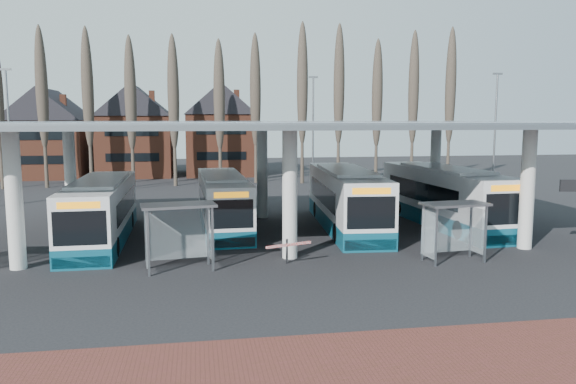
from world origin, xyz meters
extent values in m
plane|color=black|center=(0.00, 0.00, 0.00)|extent=(140.00, 140.00, 0.00)
cylinder|color=silver|center=(-12.00, 2.50, 3.00)|extent=(0.70, 0.70, 6.00)
cylinder|color=silver|center=(-12.00, 13.50, 3.00)|extent=(0.70, 0.70, 6.00)
cylinder|color=silver|center=(0.00, 2.50, 3.00)|extent=(0.70, 0.70, 6.00)
cylinder|color=silver|center=(0.00, 13.50, 3.00)|extent=(0.70, 0.70, 6.00)
cylinder|color=silver|center=(12.00, 2.50, 3.00)|extent=(0.70, 0.70, 6.00)
cylinder|color=silver|center=(12.00, 13.50, 3.00)|extent=(0.70, 0.70, 6.00)
cube|color=gray|center=(0.00, 8.00, 6.25)|extent=(32.00, 16.00, 0.12)
cube|color=silver|center=(0.00, 8.00, 6.32)|extent=(31.50, 15.50, 0.04)
cone|color=#473D33|center=(-22.00, 33.00, 7.25)|extent=(0.36, 0.36, 14.50)
cone|color=#473D33|center=(-18.00, 33.00, 7.25)|extent=(0.36, 0.36, 14.50)
ellipsoid|color=#473D33|center=(-18.00, 33.00, 8.99)|extent=(1.10, 1.10, 11.02)
cone|color=#473D33|center=(-14.00, 33.00, 7.25)|extent=(0.36, 0.36, 14.50)
ellipsoid|color=#473D33|center=(-14.00, 33.00, 8.99)|extent=(1.10, 1.10, 11.02)
cone|color=#473D33|center=(-10.00, 33.00, 7.25)|extent=(0.36, 0.36, 14.50)
ellipsoid|color=#473D33|center=(-10.00, 33.00, 8.99)|extent=(1.10, 1.10, 11.02)
cone|color=#473D33|center=(-6.00, 33.00, 7.25)|extent=(0.36, 0.36, 14.50)
ellipsoid|color=#473D33|center=(-6.00, 33.00, 8.99)|extent=(1.10, 1.10, 11.02)
cone|color=#473D33|center=(-2.00, 33.00, 7.25)|extent=(0.36, 0.36, 14.50)
ellipsoid|color=#473D33|center=(-2.00, 33.00, 8.99)|extent=(1.10, 1.10, 11.02)
cone|color=#473D33|center=(2.00, 33.00, 7.25)|extent=(0.36, 0.36, 14.50)
ellipsoid|color=#473D33|center=(2.00, 33.00, 8.99)|extent=(1.10, 1.10, 11.02)
cone|color=#473D33|center=(6.00, 33.00, 7.25)|extent=(0.36, 0.36, 14.50)
ellipsoid|color=#473D33|center=(6.00, 33.00, 8.99)|extent=(1.10, 1.10, 11.02)
cone|color=#473D33|center=(10.00, 33.00, 7.25)|extent=(0.36, 0.36, 14.50)
ellipsoid|color=#473D33|center=(10.00, 33.00, 8.99)|extent=(1.10, 1.10, 11.02)
cone|color=#473D33|center=(14.00, 33.00, 7.25)|extent=(0.36, 0.36, 14.50)
ellipsoid|color=#473D33|center=(14.00, 33.00, 8.99)|extent=(1.10, 1.10, 11.02)
cone|color=#473D33|center=(18.00, 33.00, 7.25)|extent=(0.36, 0.36, 14.50)
ellipsoid|color=#473D33|center=(18.00, 33.00, 8.99)|extent=(1.10, 1.10, 11.02)
cone|color=#473D33|center=(22.00, 33.00, 7.25)|extent=(0.36, 0.36, 14.50)
ellipsoid|color=#473D33|center=(22.00, 33.00, 8.99)|extent=(1.10, 1.10, 11.02)
cube|color=brown|center=(-20.50, 44.00, 3.50)|extent=(8.00, 10.00, 7.00)
pyramid|color=black|center=(-20.50, 44.00, 10.50)|extent=(8.30, 10.30, 3.50)
cube|color=brown|center=(-11.00, 44.00, 3.50)|extent=(8.00, 10.00, 7.00)
pyramid|color=black|center=(-11.00, 44.00, 10.50)|extent=(8.30, 10.30, 3.50)
cube|color=brown|center=(-1.50, 44.00, 3.50)|extent=(8.00, 10.00, 7.00)
pyramid|color=black|center=(-1.50, 44.00, 10.50)|extent=(8.30, 10.30, 3.50)
cylinder|color=slate|center=(-18.00, 22.00, 5.00)|extent=(0.16, 0.16, 10.00)
cube|color=slate|center=(-18.00, 22.00, 10.10)|extent=(0.80, 0.15, 0.15)
cylinder|color=slate|center=(6.00, 26.00, 5.00)|extent=(0.16, 0.16, 10.00)
cube|color=slate|center=(6.00, 26.00, 10.10)|extent=(0.80, 0.15, 0.15)
cylinder|color=slate|center=(20.00, 20.00, 5.00)|extent=(0.16, 0.16, 10.00)
cube|color=slate|center=(20.00, 20.00, 10.10)|extent=(0.80, 0.15, 0.15)
cube|color=silver|center=(-9.31, 7.73, 1.79)|extent=(2.71, 11.98, 2.79)
cube|color=#0C475B|center=(-9.31, 7.73, 0.45)|extent=(2.73, 12.00, 0.90)
cube|color=silver|center=(-9.31, 7.73, 3.24)|extent=(2.39, 7.20, 0.18)
cube|color=black|center=(-9.32, 8.23, 1.89)|extent=(2.70, 8.64, 1.10)
cube|color=black|center=(-9.23, 1.78, 1.84)|extent=(2.23, 0.09, 1.49)
cube|color=black|center=(-9.40, 13.68, 1.89)|extent=(2.16, 0.09, 1.19)
cube|color=orange|center=(-9.23, 1.78, 2.84)|extent=(1.78, 0.08, 0.30)
cube|color=black|center=(-9.23, 1.79, 0.35)|extent=(2.41, 0.11, 0.50)
cylinder|color=black|center=(-10.41, 3.93, 0.48)|extent=(0.29, 0.96, 0.96)
cylinder|color=black|center=(-8.11, 3.96, 0.48)|extent=(0.29, 0.96, 0.96)
cylinder|color=black|center=(-10.51, 11.20, 0.48)|extent=(0.29, 0.96, 0.96)
cylinder|color=black|center=(-8.21, 11.23, 0.48)|extent=(0.29, 0.96, 0.96)
cube|color=silver|center=(-2.74, 10.43, 1.74)|extent=(2.81, 11.66, 2.70)
cube|color=#0C475B|center=(-2.74, 10.43, 0.43)|extent=(2.82, 11.68, 0.87)
cube|color=silver|center=(-2.74, 10.43, 3.14)|extent=(2.42, 7.02, 0.17)
cube|color=black|center=(-2.76, 10.91, 1.84)|extent=(2.75, 8.42, 1.06)
cube|color=black|center=(-2.57, 4.65, 1.79)|extent=(2.17, 0.12, 1.45)
cube|color=black|center=(-2.91, 16.20, 1.84)|extent=(2.09, 0.12, 1.16)
cube|color=orange|center=(-2.57, 4.65, 2.75)|extent=(1.72, 0.10, 0.29)
cube|color=black|center=(-2.57, 4.66, 0.34)|extent=(2.34, 0.15, 0.48)
cylinder|color=black|center=(-3.75, 6.73, 0.46)|extent=(0.30, 0.93, 0.93)
cylinder|color=black|center=(-1.52, 6.79, 0.46)|extent=(0.30, 0.93, 0.93)
cylinder|color=black|center=(-3.96, 13.77, 0.46)|extent=(0.30, 0.93, 0.93)
cylinder|color=black|center=(-1.73, 13.84, 0.46)|extent=(0.30, 0.93, 0.93)
cube|color=silver|center=(4.52, 9.25, 1.91)|extent=(3.62, 12.92, 2.98)
cube|color=#0C475B|center=(4.52, 9.25, 0.48)|extent=(3.64, 12.94, 0.96)
cube|color=silver|center=(4.52, 9.25, 3.46)|extent=(2.98, 7.81, 0.19)
cube|color=black|center=(4.56, 9.78, 2.02)|extent=(3.40, 9.36, 1.17)
cube|color=black|center=(4.07, 2.90, 1.97)|extent=(2.38, 0.23, 1.59)
cube|color=black|center=(4.98, 15.59, 2.02)|extent=(2.30, 0.23, 1.28)
cube|color=orange|center=(4.07, 2.90, 3.03)|extent=(1.90, 0.19, 0.32)
cube|color=black|center=(4.07, 2.92, 0.37)|extent=(2.57, 0.27, 0.53)
cylinder|color=black|center=(3.01, 5.30, 0.51)|extent=(0.37, 1.04, 1.02)
cylinder|color=black|center=(5.46, 5.13, 0.51)|extent=(0.37, 1.04, 1.02)
cylinder|color=black|center=(3.56, 13.05, 0.51)|extent=(0.37, 1.04, 1.02)
cylinder|color=black|center=(6.01, 12.87, 0.51)|extent=(0.37, 1.04, 1.02)
cube|color=silver|center=(10.75, 9.23, 1.92)|extent=(3.52, 12.95, 2.99)
cube|color=#0C475B|center=(10.75, 9.23, 0.48)|extent=(3.54, 12.97, 0.96)
cube|color=silver|center=(10.75, 9.23, 3.47)|extent=(2.92, 7.82, 0.19)
cube|color=black|center=(10.72, 9.76, 2.03)|extent=(3.33, 9.37, 1.17)
cube|color=black|center=(11.15, 2.86, 1.97)|extent=(2.39, 0.21, 1.60)
cube|color=black|center=(10.36, 15.60, 2.03)|extent=(2.31, 0.21, 1.28)
cube|color=orange|center=(11.15, 2.86, 3.04)|extent=(1.90, 0.17, 0.32)
cube|color=black|center=(11.15, 2.87, 0.37)|extent=(2.59, 0.25, 0.53)
cylinder|color=black|center=(9.78, 5.11, 0.51)|extent=(0.36, 1.04, 1.02)
cylinder|color=black|center=(12.24, 5.26, 0.51)|extent=(0.36, 1.04, 1.02)
cylinder|color=black|center=(9.29, 12.88, 0.51)|extent=(0.36, 1.04, 1.02)
cylinder|color=black|center=(11.75, 13.03, 0.51)|extent=(0.36, 1.04, 1.02)
cube|color=gray|center=(-6.27, 0.36, 1.39)|extent=(0.10, 0.10, 2.78)
cube|color=gray|center=(-3.63, 0.74, 1.39)|extent=(0.10, 0.10, 2.78)
cube|color=gray|center=(-6.45, 1.57, 1.39)|extent=(0.10, 0.10, 2.78)
cube|color=gray|center=(-3.81, 1.95, 1.39)|extent=(0.10, 0.10, 2.78)
cube|color=gray|center=(-5.04, 1.15, 2.83)|extent=(3.30, 1.98, 0.11)
cube|color=silver|center=(-5.13, 1.81, 1.44)|extent=(2.65, 0.42, 2.22)
cube|color=silver|center=(-6.41, 0.96, 1.44)|extent=(0.22, 1.22, 2.22)
cube|color=silver|center=(-3.66, 1.35, 1.44)|extent=(0.22, 1.22, 2.22)
cube|color=gray|center=(6.08, -0.12, 1.31)|extent=(0.09, 0.09, 2.61)
cube|color=gray|center=(8.57, 0.17, 1.31)|extent=(0.09, 0.09, 2.61)
cube|color=gray|center=(5.95, 1.02, 1.31)|extent=(0.09, 0.09, 2.61)
cube|color=gray|center=(8.44, 1.31, 1.31)|extent=(0.09, 0.09, 2.61)
cube|color=gray|center=(7.26, 0.60, 2.66)|extent=(3.07, 1.79, 0.10)
cube|color=silver|center=(7.19, 1.22, 1.36)|extent=(2.50, 0.33, 2.09)
cube|color=silver|center=(5.96, 0.45, 1.36)|extent=(0.17, 1.15, 2.09)
cube|color=silver|center=(8.55, 0.75, 1.36)|extent=(0.17, 1.15, 2.09)
cube|color=black|center=(-0.29, 1.51, 0.56)|extent=(0.08, 0.08, 1.12)
cube|color=red|center=(-0.29, 1.00, 0.97)|extent=(2.14, 0.86, 0.10)
camera|label=1|loc=(-4.23, -22.89, 6.49)|focal=35.00mm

